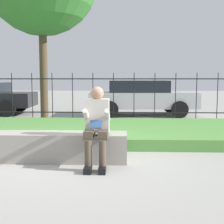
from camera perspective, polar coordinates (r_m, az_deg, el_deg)
ground_plane at (r=5.52m, az=-8.48°, el=-8.78°), size 60.00×60.00×0.00m
stone_bench at (r=5.51m, az=-10.65°, el=-6.52°), size 2.53×0.53×0.49m
person_seated_reader at (r=5.00m, az=-2.78°, el=-1.98°), size 0.42×0.73×1.29m
grass_berm at (r=7.76m, az=-5.26°, el=-3.47°), size 10.58×3.30×0.24m
iron_fence at (r=10.06m, az=-3.50°, el=2.86°), size 8.58×0.03×1.59m
car_parked_center at (r=11.96m, az=5.39°, el=2.80°), size 4.08×2.01×1.33m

